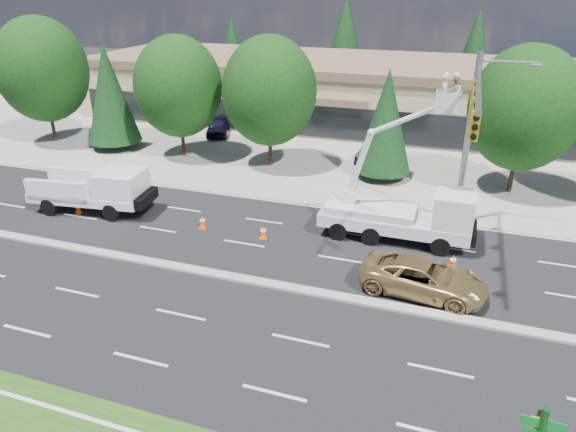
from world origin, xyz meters
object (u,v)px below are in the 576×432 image
(signal_mast, at_px, (472,124))
(bucket_truck, at_px, (408,208))
(minivan, at_px, (423,278))
(utility_pickup, at_px, (97,194))

(signal_mast, height_order, bucket_truck, signal_mast)
(bucket_truck, relative_size, minivan, 1.61)
(utility_pickup, relative_size, minivan, 1.30)
(bucket_truck, bearing_deg, utility_pickup, -173.24)
(utility_pickup, bearing_deg, signal_mast, 0.81)
(utility_pickup, bearing_deg, bucket_truck, -0.86)
(utility_pickup, height_order, minivan, utility_pickup)
(bucket_truck, bearing_deg, signal_mast, 19.97)
(minivan, bearing_deg, utility_pickup, 87.56)
(utility_pickup, relative_size, bucket_truck, 0.80)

